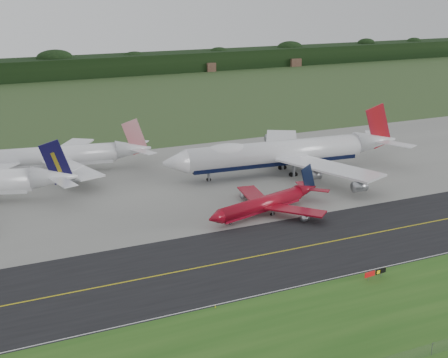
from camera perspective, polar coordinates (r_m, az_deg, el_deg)
The scene contains 13 objects.
ground at distance 142.79m, azimuth 7.20°, elevation -5.45°, with size 600.00×600.00×0.00m, color #2C4520.
grass_verge at distance 117.61m, azimuth 16.30°, elevation -11.36°, with size 400.00×30.00×0.01m, color #255619.
taxiway at distance 139.70m, azimuth 8.06°, elevation -6.02°, with size 400.00×32.00×0.02m, color black.
apron at distance 185.28m, azimuth -1.05°, elevation 0.13°, with size 400.00×78.00×0.01m, color gray.
taxiway_centreline at distance 139.69m, azimuth 8.06°, elevation -6.01°, with size 400.00×0.40×0.00m, color gold.
taxiway_edge_line at distance 128.19m, azimuth 11.80°, elevation -8.47°, with size 400.00×0.25×0.00m, color silver.
horizon_treeline at distance 394.50m, azimuth -14.29°, elevation 9.74°, with size 700.00×25.00×12.00m.
jet_ba_747 at distance 188.37m, azimuth 5.45°, elevation 2.43°, with size 77.13×63.70×19.38m.
jet_red_737 at distance 156.41m, azimuth 3.94°, elevation -2.19°, with size 36.26×28.90×9.95m.
jet_star_tail at distance 195.31m, azimuth -15.08°, elevation 2.00°, with size 58.37×48.33×15.41m.
taxiway_sign at distance 126.64m, azimuth 13.67°, elevation -8.33°, with size 5.35×0.71×1.78m.
edge_marker_left at distance 113.35m, azimuth -0.80°, elevation -11.60°, with size 0.16×0.16×0.50m, color yellow.
edge_marker_center at distance 131.40m, azimuth 14.57°, elevation -7.90°, with size 0.16×0.16×0.50m, color yellow.
Camera 1 is at (-70.39, -111.17, 55.47)m, focal length 50.00 mm.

